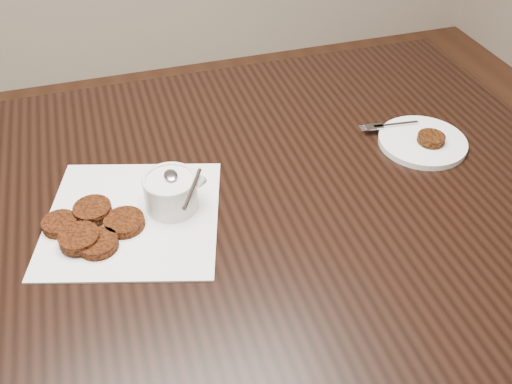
# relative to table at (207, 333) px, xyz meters

# --- Properties ---
(table) EXTENTS (1.47, 0.95, 0.75)m
(table) POSITION_rel_table_xyz_m (0.00, 0.00, 0.00)
(table) COLOR black
(table) RESTS_ON floor
(napkin) EXTENTS (0.36, 0.36, 0.00)m
(napkin) POSITION_rel_table_xyz_m (-0.11, 0.00, 0.38)
(napkin) COLOR white
(napkin) RESTS_ON table
(sauce_ramekin) EXTENTS (0.13, 0.13, 0.13)m
(sauce_ramekin) POSITION_rel_table_xyz_m (-0.04, 0.01, 0.44)
(sauce_ramekin) COLOR silver
(sauce_ramekin) RESTS_ON napkin
(patty_cluster) EXTENTS (0.25, 0.25, 0.02)m
(patty_cluster) POSITION_rel_table_xyz_m (-0.18, -0.02, 0.39)
(patty_cluster) COLOR #66290D
(patty_cluster) RESTS_ON napkin
(plate_with_patty) EXTENTS (0.19, 0.19, 0.03)m
(plate_with_patty) POSITION_rel_table_xyz_m (0.48, 0.05, 0.39)
(plate_with_patty) COLOR white
(plate_with_patty) RESTS_ON table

